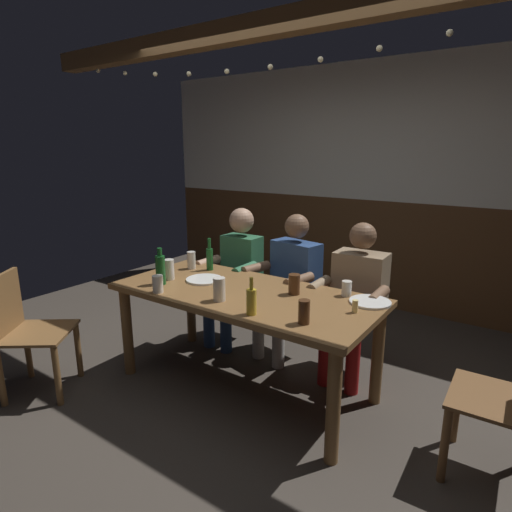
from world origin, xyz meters
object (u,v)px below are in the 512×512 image
(person_2, at_px, (356,293))
(pint_glass_6, at_px, (219,289))
(pint_glass_2, at_px, (158,284))
(pint_glass_5, at_px, (294,284))
(plate_0, at_px, (204,279))
(bottle_1, at_px, (160,269))
(person_1, at_px, (290,279))
(bottle_2, at_px, (251,301))
(pint_glass_3, at_px, (191,260))
(pint_glass_1, at_px, (347,288))
(table_candle, at_px, (355,306))
(dining_table, at_px, (244,305))
(chair_empty_near_right, at_px, (25,330))
(bottle_0, at_px, (210,258))
(person_0, at_px, (236,269))
(plate_1, at_px, (370,302))
(pint_glass_4, at_px, (304,312))
(pint_glass_0, at_px, (169,269))

(person_2, relative_size, pint_glass_6, 7.57)
(pint_glass_2, relative_size, pint_glass_6, 0.77)
(person_2, relative_size, pint_glass_5, 8.41)
(person_2, distance_m, plate_0, 1.15)
(plate_0, xyz_separation_m, bottle_1, (-0.20, -0.25, 0.11))
(person_1, distance_m, pint_glass_2, 1.13)
(bottle_2, relative_size, pint_glass_3, 1.60)
(pint_glass_1, xyz_separation_m, pint_glass_2, (-1.11, -0.68, 0.01))
(table_candle, xyz_separation_m, bottle_2, (-0.50, -0.38, 0.05))
(dining_table, relative_size, pint_glass_2, 15.54)
(chair_empty_near_right, bearing_deg, pint_glass_2, 90.04)
(plate_0, relative_size, bottle_1, 1.01)
(table_candle, relative_size, pint_glass_6, 0.51)
(bottle_2, height_order, pint_glass_1, bottle_2)
(pint_glass_6, bearing_deg, pint_glass_5, 48.96)
(dining_table, height_order, bottle_0, bottle_0)
(dining_table, distance_m, person_1, 0.66)
(bottle_2, bearing_deg, pint_glass_6, 166.41)
(plate_0, height_order, pint_glass_5, pint_glass_5)
(bottle_0, distance_m, pint_glass_1, 1.18)
(person_0, distance_m, person_1, 0.55)
(person_0, xyz_separation_m, plate_1, (1.37, -0.36, 0.09))
(person_0, bearing_deg, chair_empty_near_right, 65.51)
(plate_1, distance_m, pint_glass_2, 1.44)
(pint_glass_2, distance_m, pint_glass_4, 1.10)
(pint_glass_4, bearing_deg, pint_glass_6, 178.44)
(plate_1, relative_size, pint_glass_1, 2.58)
(person_2, height_order, bottle_2, person_2)
(pint_glass_5, bearing_deg, pint_glass_1, 29.13)
(person_0, distance_m, pint_glass_2, 1.01)
(bottle_2, bearing_deg, person_0, 131.50)
(person_0, height_order, table_candle, person_0)
(person_0, height_order, bottle_2, person_0)
(person_0, distance_m, pint_glass_6, 1.05)
(table_candle, height_order, bottle_0, bottle_0)
(person_0, relative_size, bottle_0, 4.52)
(table_candle, bearing_deg, dining_table, -175.06)
(dining_table, xyz_separation_m, person_0, (-0.56, 0.64, 0.02))
(table_candle, height_order, bottle_1, bottle_1)
(dining_table, distance_m, table_candle, 0.80)
(pint_glass_2, relative_size, pint_glass_3, 0.84)
(pint_glass_4, bearing_deg, bottle_1, 177.98)
(pint_glass_2, bearing_deg, pint_glass_6, 14.47)
(chair_empty_near_right, xyz_separation_m, pint_glass_5, (1.55, 1.07, 0.34))
(person_0, bearing_deg, bottle_0, 90.14)
(chair_empty_near_right, bearing_deg, bottle_2, 75.07)
(person_1, distance_m, pint_glass_0, 0.99)
(dining_table, xyz_separation_m, plate_0, (-0.40, 0.03, 0.11))
(dining_table, xyz_separation_m, person_1, (-0.01, 0.66, 0.02))
(person_0, distance_m, pint_glass_0, 0.76)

